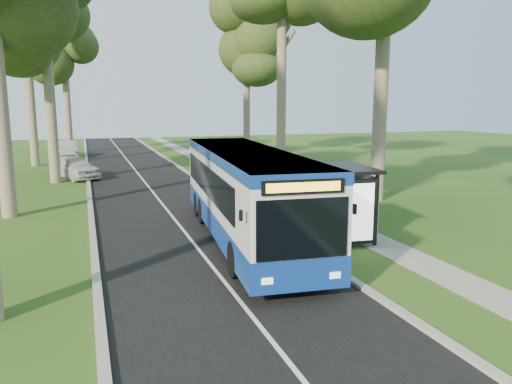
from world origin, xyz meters
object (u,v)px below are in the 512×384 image
Objects in this scene: car_white at (75,167)px; bus_stop_sign at (278,191)px; car_silver at (68,149)px; bus at (246,194)px; litter_bin at (320,224)px; bus_shelter at (354,189)px.

bus_stop_sign is at bearing -89.80° from car_white.
car_white is 14.54m from car_silver.
litter_bin is at bearing -3.18° from bus.
litter_bin is (2.88, -0.42, -1.26)m from bus.
bus_stop_sign is 19.01m from car_white.
bus_shelter is 0.72× the size of car_white.
car_white is at bearing 115.66° from litter_bin.
bus is 2.78× the size of car_white.
bus_shelter is (3.83, -1.27, 0.19)m from bus.
litter_bin is at bearing -89.30° from car_white.
bus is 5.29× the size of bus_stop_sign.
bus reaches higher than litter_bin.
bus is 19.63m from car_white.
bus_shelter reaches higher than car_white.
litter_bin is (-0.96, 0.85, -1.45)m from bus_shelter.
bus is at bearing 167.50° from bus_shelter.
bus is 4.04m from bus_shelter.
bus reaches higher than car_white.
car_white is at bearing 122.72° from bus_shelter.
bus reaches higher than bus_stop_sign.
bus_shelter is at bearing -73.76° from car_silver.
car_silver is at bearing 107.07° from bus.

